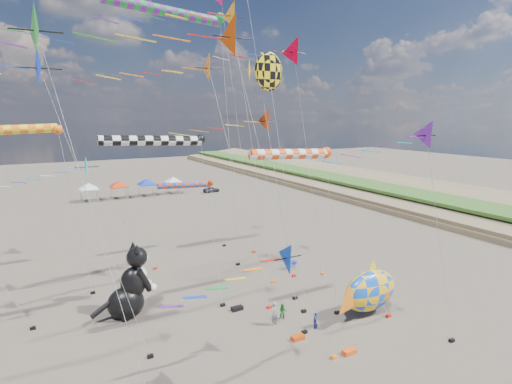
{
  "coord_description": "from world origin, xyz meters",
  "views": [
    {
      "loc": [
        -13.31,
        -13.32,
        14.53
      ],
      "look_at": [
        0.6,
        12.0,
        9.07
      ],
      "focal_mm": 28.0,
      "sensor_mm": 36.0,
      "label": 1
    }
  ],
  "objects_px": {
    "fish_inflatable": "(369,291)",
    "child_green": "(283,311)",
    "cat_inflatable": "(129,280)",
    "child_blue": "(315,321)",
    "person_adult": "(275,313)",
    "parked_car": "(211,190)"
  },
  "relations": [
    {
      "from": "fish_inflatable",
      "to": "child_green",
      "type": "relative_size",
      "value": 5.28
    },
    {
      "from": "fish_inflatable",
      "to": "child_green",
      "type": "bearing_deg",
      "value": 156.97
    },
    {
      "from": "cat_inflatable",
      "to": "child_blue",
      "type": "relative_size",
      "value": 4.71
    },
    {
      "from": "fish_inflatable",
      "to": "person_adult",
      "type": "distance_m",
      "value": 7.28
    },
    {
      "from": "cat_inflatable",
      "to": "child_green",
      "type": "xyz_separation_m",
      "value": [
        9.58,
        -6.02,
        -2.14
      ]
    },
    {
      "from": "fish_inflatable",
      "to": "child_blue",
      "type": "bearing_deg",
      "value": 175.84
    },
    {
      "from": "person_adult",
      "to": "child_green",
      "type": "xyz_separation_m",
      "value": [
        0.95,
        0.42,
        -0.28
      ]
    },
    {
      "from": "child_green",
      "to": "parked_car",
      "type": "height_order",
      "value": "child_green"
    },
    {
      "from": "fish_inflatable",
      "to": "cat_inflatable",
      "type": "bearing_deg",
      "value": 151.18
    },
    {
      "from": "fish_inflatable",
      "to": "child_green",
      "type": "distance_m",
      "value": 6.59
    },
    {
      "from": "cat_inflatable",
      "to": "child_green",
      "type": "height_order",
      "value": "cat_inflatable"
    },
    {
      "from": "fish_inflatable",
      "to": "parked_car",
      "type": "height_order",
      "value": "fish_inflatable"
    },
    {
      "from": "parked_car",
      "to": "fish_inflatable",
      "type": "bearing_deg",
      "value": 166.3
    },
    {
      "from": "cat_inflatable",
      "to": "child_blue",
      "type": "height_order",
      "value": "cat_inflatable"
    },
    {
      "from": "person_adult",
      "to": "child_blue",
      "type": "bearing_deg",
      "value": -57.15
    },
    {
      "from": "parked_car",
      "to": "child_blue",
      "type": "bearing_deg",
      "value": 161.24
    },
    {
      "from": "child_blue",
      "to": "parked_car",
      "type": "distance_m",
      "value": 52.61
    },
    {
      "from": "person_adult",
      "to": "child_blue",
      "type": "distance_m",
      "value": 2.86
    },
    {
      "from": "child_green",
      "to": "person_adult",
      "type": "bearing_deg",
      "value": -122.06
    },
    {
      "from": "fish_inflatable",
      "to": "child_blue",
      "type": "xyz_separation_m",
      "value": [
        -4.66,
        0.34,
        -1.35
      ]
    },
    {
      "from": "child_green",
      "to": "parked_car",
      "type": "bearing_deg",
      "value": 107.34
    },
    {
      "from": "cat_inflatable",
      "to": "fish_inflatable",
      "type": "bearing_deg",
      "value": -35.25
    }
  ]
}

